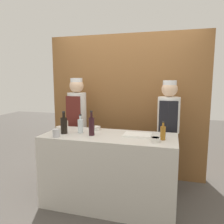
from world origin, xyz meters
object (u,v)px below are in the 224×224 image
at_px(cutting_board, 137,135).
at_px(chef_right, 168,131).
at_px(cup_cream, 65,124).
at_px(bottle_clear, 81,126).
at_px(bottle_soy, 64,125).
at_px(sauce_bowl_red, 96,128).
at_px(sauce_bowl_white, 155,139).
at_px(sauce_bowl_green, 61,128).
at_px(bottle_amber, 163,133).
at_px(chef_left, 77,124).
at_px(cup_steel, 56,133).
at_px(bottle_wine, 92,126).

height_order(cutting_board, chef_right, chef_right).
bearing_deg(cup_cream, bottle_clear, -35.90).
bearing_deg(bottle_soy, sauce_bowl_red, 42.37).
bearing_deg(chef_right, sauce_bowl_white, -99.18).
distance_m(sauce_bowl_green, sauce_bowl_red, 0.49).
height_order(sauce_bowl_white, bottle_clear, bottle_clear).
height_order(bottle_amber, chef_left, chef_left).
bearing_deg(cup_cream, cup_steel, -74.32).
xyz_separation_m(sauce_bowl_white, bottle_clear, (-1.00, 0.17, 0.07)).
xyz_separation_m(bottle_soy, cup_cream, (-0.16, 0.35, -0.07)).
relative_size(bottle_wine, bottle_soy, 1.08).
xyz_separation_m(sauce_bowl_red, cutting_board, (0.62, -0.16, -0.02)).
height_order(cutting_board, cup_steel, cup_steel).
bearing_deg(sauce_bowl_white, bottle_clear, 170.32).
bearing_deg(sauce_bowl_white, chef_left, 149.71).
bearing_deg(sauce_bowl_white, cutting_board, 136.44).
distance_m(sauce_bowl_green, bottle_amber, 1.43).
xyz_separation_m(cutting_board, bottle_wine, (-0.57, -0.14, 0.12)).
relative_size(sauce_bowl_white, chef_left, 0.07).
distance_m(sauce_bowl_white, chef_left, 1.53).
xyz_separation_m(sauce_bowl_white, bottle_soy, (-1.20, 0.08, 0.09)).
bearing_deg(cutting_board, bottle_soy, -171.14).
bearing_deg(sauce_bowl_white, sauce_bowl_red, 155.91).
bearing_deg(bottle_soy, bottle_wine, 0.95).
height_order(sauce_bowl_white, chef_right, chef_right).
xyz_separation_m(cup_cream, chef_left, (0.04, 0.34, -0.06)).
bearing_deg(chef_right, bottle_soy, -152.33).
relative_size(cutting_board, bottle_soy, 1.17).
relative_size(sauce_bowl_green, bottle_soy, 0.48).
distance_m(sauce_bowl_red, chef_left, 0.60).
xyz_separation_m(sauce_bowl_green, bottle_amber, (1.42, -0.15, 0.06)).
bearing_deg(sauce_bowl_white, bottle_soy, 176.17).
bearing_deg(bottle_amber, sauce_bowl_green, 174.07).
relative_size(bottle_amber, chef_right, 0.14).
relative_size(bottle_clear, chef_left, 0.15).
bearing_deg(cutting_board, bottle_clear, -175.59).
height_order(sauce_bowl_red, bottle_wine, bottle_wine).
bearing_deg(chef_right, cutting_board, -123.92).
relative_size(cutting_board, bottle_amber, 1.55).
distance_m(sauce_bowl_green, bottle_soy, 0.25).
distance_m(sauce_bowl_white, bottle_soy, 1.20).
xyz_separation_m(sauce_bowl_red, bottle_soy, (-0.33, -0.30, 0.09)).
bearing_deg(chef_left, bottle_clear, -61.81).
relative_size(cutting_board, bottle_wine, 1.08).
height_order(sauce_bowl_green, bottle_clear, bottle_clear).
relative_size(bottle_clear, cup_steel, 2.53).
bearing_deg(chef_left, sauce_bowl_green, -92.08).
height_order(cup_cream, chef_left, chef_left).
height_order(sauce_bowl_white, sauce_bowl_red, sauce_bowl_white).
distance_m(sauce_bowl_white, cutting_board, 0.33).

